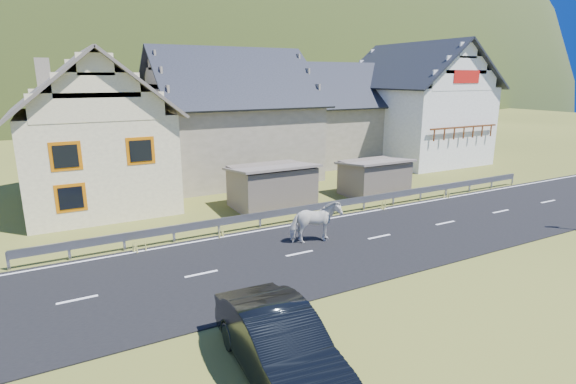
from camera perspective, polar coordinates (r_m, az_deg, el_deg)
ground at (r=20.03m, az=11.50°, el=-5.70°), size 160.00×160.00×0.00m
road at (r=20.02m, az=11.51°, el=-5.65°), size 60.00×7.00×0.04m
lane_markings at (r=20.01m, az=11.51°, el=-5.58°), size 60.00×6.60×0.01m
guardrail at (r=22.65m, az=5.64°, el=-1.62°), size 28.10×0.09×0.75m
shed_left at (r=23.89m, az=-2.09°, el=0.63°), size 4.30×3.30×2.40m
shed_right at (r=26.96m, az=10.88°, el=1.75°), size 3.80×2.90×2.20m
house_cream at (r=26.53m, az=-23.62°, el=7.96°), size 7.80×9.80×8.30m
house_stone_a at (r=31.48m, az=-7.47°, el=10.36°), size 10.80×9.80×8.90m
house_stone_b at (r=37.94m, az=5.88°, el=10.47°), size 9.80×8.80×8.10m
house_white at (r=39.34m, az=15.84°, el=11.36°), size 8.80×10.80×9.70m
mountain at (r=196.92m, az=-23.16°, el=5.42°), size 440.00×280.00×260.00m
horse at (r=18.74m, az=3.50°, el=-3.84°), size 1.31×2.24×1.77m
car at (r=10.93m, az=-1.08°, el=-18.76°), size 1.97×4.98×1.61m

